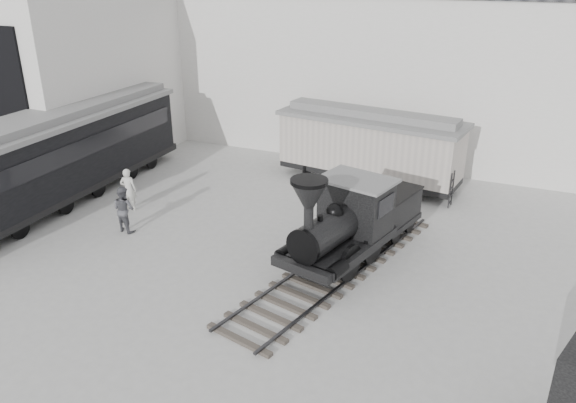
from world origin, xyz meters
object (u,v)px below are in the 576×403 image
at_px(visitor_a, 128,189).
at_px(visitor_b, 124,209).
at_px(locomotive, 350,225).
at_px(boxcar, 369,145).
at_px(passenger_coach, 65,153).

xyz_separation_m(visitor_a, visitor_b, (1.11, -1.67, -0.00)).
relative_size(visitor_a, visitor_b, 1.00).
bearing_deg(locomotive, visitor_a, -169.33).
relative_size(locomotive, boxcar, 1.20).
relative_size(boxcar, visitor_a, 4.84).
height_order(passenger_coach, visitor_a, passenger_coach).
bearing_deg(visitor_b, locomotive, -163.84).
bearing_deg(visitor_b, passenger_coach, -13.76).
bearing_deg(boxcar, visitor_a, -131.77).
relative_size(passenger_coach, visitor_b, 7.62).
distance_m(locomotive, passenger_coach, 12.89).
distance_m(passenger_coach, visitor_a, 3.42).
bearing_deg(boxcar, passenger_coach, -141.12).
height_order(locomotive, visitor_a, locomotive).
relative_size(boxcar, passenger_coach, 0.64).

